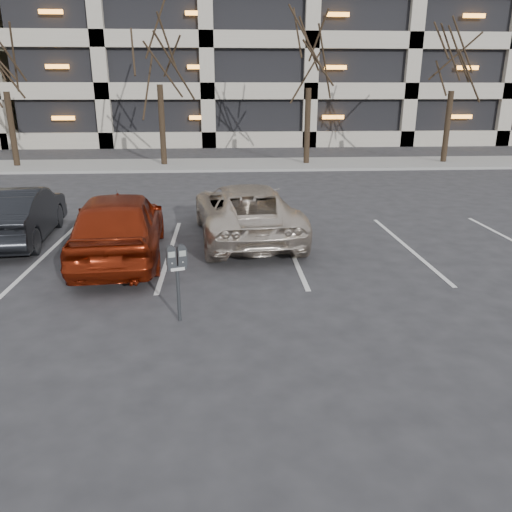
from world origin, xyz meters
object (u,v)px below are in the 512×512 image
at_px(parking_meter, 177,265).
at_px(car_dark, 18,214).
at_px(tree_c, 310,37).
at_px(suv_silver, 245,211).
at_px(tree_b, 157,30).
at_px(car_red, 119,225).
at_px(tree_d, 457,43).

distance_m(parking_meter, car_dark, 6.43).
relative_size(tree_c, suv_silver, 1.58).
distance_m(tree_b, parking_meter, 18.24).
relative_size(tree_c, car_red, 1.79).
xyz_separation_m(parking_meter, car_red, (-1.53, 3.24, -0.19)).
relative_size(suv_silver, car_red, 1.14).
bearing_deg(tree_d, parking_meter, -124.39).
bearing_deg(tree_b, suv_silver, -74.99).
height_order(suv_silver, car_red, car_red).
bearing_deg(car_red, tree_d, -138.29).
xyz_separation_m(car_red, car_dark, (-2.74, 1.57, -0.10)).
distance_m(tree_d, parking_meter, 21.56).
distance_m(tree_d, suv_silver, 17.25).
height_order(car_red, car_dark, car_red).
distance_m(tree_c, tree_d, 7.00).
bearing_deg(tree_d, car_dark, -142.13).
relative_size(tree_d, parking_meter, 6.25).
height_order(tree_c, tree_d, tree_c).
bearing_deg(tree_d, suv_silver, -129.93).
xyz_separation_m(tree_c, tree_d, (7.00, 0.00, -0.21)).
distance_m(tree_c, suv_silver, 14.15).
relative_size(car_red, car_dark, 1.10).
xyz_separation_m(tree_d, car_red, (-13.42, -14.13, -4.87)).
height_order(parking_meter, car_red, car_red).
bearing_deg(parking_meter, tree_b, 80.16).
relative_size(tree_b, parking_meter, 6.76).
distance_m(tree_d, car_red, 20.09).
bearing_deg(car_red, tree_c, -119.19).
xyz_separation_m(tree_b, tree_c, (7.00, 0.00, -0.25)).
bearing_deg(parking_meter, tree_c, 57.51).
distance_m(tree_c, car_red, 16.33).
bearing_deg(car_dark, tree_c, -131.29).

